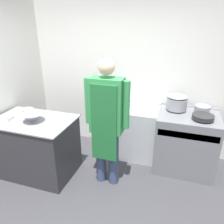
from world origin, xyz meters
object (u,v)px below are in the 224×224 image
(saute_pan, at_px, (203,117))
(sauce_pot, at_px, (202,109))
(mixing_bowl, at_px, (33,118))
(fridge_unit, at_px, (137,133))
(plastic_tub, at_px, (7,118))
(stove, at_px, (185,142))
(stock_pot, at_px, (177,102))
(person_cook, at_px, (107,118))

(saute_pan, distance_m, sauce_pot, 0.26)
(saute_pan, bearing_deg, mixing_bowl, -162.12)
(fridge_unit, bearing_deg, plastic_tub, -148.44)
(fridge_unit, xyz_separation_m, mixing_bowl, (-1.33, -0.98, 0.52))
(stove, distance_m, stock_pot, 0.65)
(plastic_tub, bearing_deg, fridge_unit, 31.56)
(stove, distance_m, person_cook, 1.40)
(fridge_unit, relative_size, stock_pot, 2.83)
(saute_pan, bearing_deg, fridge_unit, 166.45)
(sauce_pot, bearing_deg, fridge_unit, -178.61)
(plastic_tub, xyz_separation_m, saute_pan, (2.70, 0.82, 0.05))
(stove, relative_size, sauce_pot, 4.19)
(saute_pan, xyz_separation_m, sauce_pot, (0.00, 0.26, 0.02))
(fridge_unit, distance_m, mixing_bowl, 1.73)
(saute_pan, bearing_deg, stove, 144.35)
(fridge_unit, relative_size, mixing_bowl, 2.83)
(mixing_bowl, height_order, stock_pot, stock_pot)
(mixing_bowl, height_order, plastic_tub, mixing_bowl)
(mixing_bowl, xyz_separation_m, sauce_pot, (2.31, 1.00, 0.04))
(mixing_bowl, distance_m, stock_pot, 2.18)
(fridge_unit, distance_m, person_cook, 1.05)
(saute_pan, bearing_deg, stock_pot, 145.75)
(fridge_unit, height_order, person_cook, person_cook)
(stock_pot, relative_size, saute_pan, 1.03)
(person_cook, distance_m, saute_pan, 1.38)
(stove, height_order, stock_pot, stock_pot)
(stove, height_order, person_cook, person_cook)
(stove, relative_size, mixing_bowl, 3.04)
(person_cook, relative_size, saute_pan, 6.04)
(fridge_unit, xyz_separation_m, plastic_tub, (-1.72, -1.06, 0.49))
(fridge_unit, bearing_deg, saute_pan, -13.55)
(fridge_unit, bearing_deg, sauce_pot, 1.39)
(stove, bearing_deg, person_cook, -145.93)
(plastic_tub, height_order, saute_pan, saute_pan)
(mixing_bowl, bearing_deg, fridge_unit, 36.40)
(stock_pot, xyz_separation_m, saute_pan, (0.38, -0.26, -0.09))
(mixing_bowl, distance_m, saute_pan, 2.42)
(plastic_tub, distance_m, sauce_pot, 2.91)
(stove, bearing_deg, stock_pot, 147.04)
(plastic_tub, relative_size, saute_pan, 0.48)
(person_cook, height_order, saute_pan, person_cook)
(fridge_unit, height_order, saute_pan, saute_pan)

